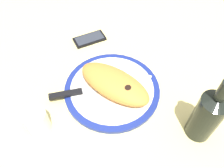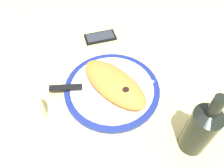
{
  "view_description": "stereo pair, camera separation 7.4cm",
  "coord_description": "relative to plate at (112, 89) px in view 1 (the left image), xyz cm",
  "views": [
    {
      "loc": [
        -19.6,
        40.52,
        62.99
      ],
      "look_at": [
        0.0,
        0.0,
        3.64
      ],
      "focal_mm": 36.6,
      "sensor_mm": 36.0,
      "label": 1
    },
    {
      "loc": [
        -26.01,
        36.74,
        62.99
      ],
      "look_at": [
        0.0,
        0.0,
        3.64
      ],
      "focal_mm": 36.6,
      "sensor_mm": 36.0,
      "label": 2
    }
  ],
  "objects": [
    {
      "name": "ground_plane",
      "position": [
        0.0,
        0.0,
        -2.29
      ],
      "size": [
        150.0,
        150.0,
        3.0
      ],
      "primitive_type": "cube",
      "color": "#E5D684"
    },
    {
      "name": "wine_bottle",
      "position": [
        -29.44,
        2.28,
        8.7
      ],
      "size": [
        7.52,
        7.52,
        23.58
      ],
      "color": "black",
      "rests_on": "ground_plane"
    },
    {
      "name": "plate",
      "position": [
        0.0,
        0.0,
        0.0
      ],
      "size": [
        32.01,
        32.01,
        1.64
      ],
      "color": "navy",
      "rests_on": "ground_plane"
    },
    {
      "name": "water_glass",
      "position": [
        13.27,
        22.09,
        2.97
      ],
      "size": [
        6.82,
        6.82,
        8.75
      ],
      "color": "silver",
      "rests_on": "ground_plane"
    },
    {
      "name": "knife",
      "position": [
        9.68,
        7.23,
        1.35
      ],
      "size": [
        20.58,
        17.07,
        1.2
      ],
      "color": "silver",
      "rests_on": "plate"
    },
    {
      "name": "fork",
      "position": [
        0.16,
        -8.59,
        1.05
      ],
      "size": [
        17.96,
        3.78,
        0.4
      ],
      "color": "silver",
      "rests_on": "plate"
    },
    {
      "name": "smartphone",
      "position": [
        19.18,
        -18.73,
        -0.23
      ],
      "size": [
        12.53,
        13.55,
        1.16
      ],
      "color": "black",
      "rests_on": "ground_plane"
    },
    {
      "name": "calzone",
      "position": [
        -0.83,
        0.45,
        3.71
      ],
      "size": [
        27.2,
        15.73,
        5.69
      ],
      "color": "orange",
      "rests_on": "plate"
    }
  ]
}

